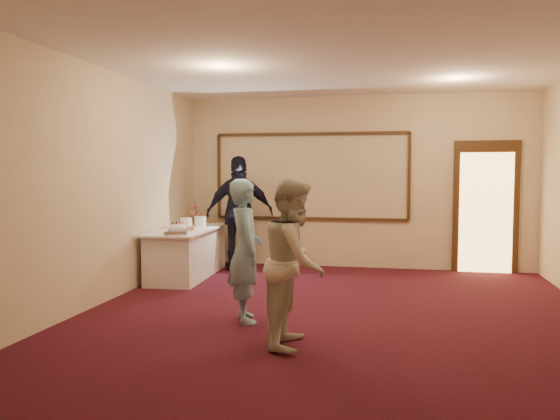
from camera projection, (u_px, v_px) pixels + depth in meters
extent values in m
plane|color=black|center=(335.00, 319.00, 6.22)|extent=(7.00, 7.00, 0.00)
cube|color=beige|center=(356.00, 182.00, 9.53)|extent=(6.00, 0.04, 3.00)
cube|color=beige|center=(265.00, 208.00, 2.69)|extent=(6.00, 0.04, 3.00)
cube|color=beige|center=(93.00, 186.00, 6.71)|extent=(0.04, 7.00, 3.00)
cube|color=white|center=(337.00, 52.00, 6.01)|extent=(6.00, 7.00, 0.04)
cube|color=#321F0F|center=(311.00, 218.00, 9.71)|extent=(3.40, 0.04, 0.05)
cube|color=#321F0F|center=(311.00, 134.00, 9.60)|extent=(3.40, 0.04, 0.05)
cube|color=#321F0F|center=(219.00, 176.00, 10.00)|extent=(0.05, 0.04, 1.50)
cube|color=#321F0F|center=(409.00, 177.00, 9.31)|extent=(0.05, 0.04, 1.50)
cube|color=#321F0F|center=(486.00, 207.00, 9.09)|extent=(1.05, 0.06, 2.20)
cube|color=#FFBF66|center=(486.00, 213.00, 9.07)|extent=(0.85, 0.02, 2.00)
cube|color=silver|center=(187.00, 253.00, 8.76)|extent=(0.81, 2.01, 0.74)
cube|color=silver|center=(187.00, 230.00, 8.73)|extent=(0.91, 2.12, 0.03)
cube|color=silver|center=(177.00, 233.00, 7.94)|extent=(0.41, 0.47, 0.04)
ellipsoid|color=silver|center=(177.00, 228.00, 7.94)|extent=(0.26, 0.26, 0.12)
cube|color=silver|center=(186.00, 231.00, 8.04)|extent=(0.20, 0.24, 0.01)
cylinder|color=#DB4151|center=(195.00, 213.00, 9.58)|extent=(0.02, 0.02, 0.38)
cylinder|color=#DB4151|center=(195.00, 223.00, 9.60)|extent=(0.29, 0.29, 0.01)
cylinder|color=#DB4151|center=(195.00, 215.00, 9.59)|extent=(0.22, 0.22, 0.01)
cylinder|color=#DB4151|center=(195.00, 206.00, 9.58)|extent=(0.15, 0.15, 0.01)
cylinder|color=white|center=(186.00, 223.00, 8.85)|extent=(0.19, 0.19, 0.16)
cylinder|color=white|center=(186.00, 218.00, 8.84)|extent=(0.20, 0.20, 0.01)
cylinder|color=white|center=(200.00, 222.00, 9.06)|extent=(0.19, 0.19, 0.16)
cylinder|color=white|center=(200.00, 217.00, 9.06)|extent=(0.21, 0.21, 0.01)
cylinder|color=white|center=(186.00, 231.00, 8.37)|extent=(0.31, 0.31, 0.01)
cylinder|color=#9A4D27|center=(186.00, 229.00, 8.37)|extent=(0.26, 0.26, 0.05)
imported|color=#86BAD7|center=(245.00, 250.00, 6.09)|extent=(0.59, 0.69, 1.60)
imported|color=beige|center=(295.00, 262.00, 5.25)|extent=(0.62, 0.79, 1.62)
imported|color=black|center=(240.00, 213.00, 9.29)|extent=(1.24, 0.87, 1.95)
cube|color=white|center=(249.00, 184.00, 9.10)|extent=(0.07, 0.04, 0.05)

